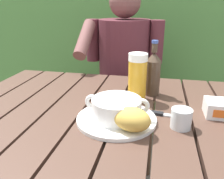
# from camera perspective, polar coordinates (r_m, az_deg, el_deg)

# --- Properties ---
(dining_table) EXTENTS (1.13, 0.82, 0.77)m
(dining_table) POSITION_cam_1_polar(r_m,az_deg,el_deg) (0.91, -2.43, -10.87)
(dining_table) COLOR #483127
(dining_table) RESTS_ON ground_plane
(hedge_backdrop) EXTENTS (3.01, 0.86, 2.50)m
(hedge_backdrop) POSITION_cam_1_polar(r_m,az_deg,el_deg) (2.22, 5.96, 16.73)
(hedge_backdrop) COLOR #467638
(hedge_backdrop) RESTS_ON ground_plane
(chair_near_diner) EXTENTS (0.43, 0.46, 0.97)m
(chair_near_diner) POSITION_cam_1_polar(r_m,az_deg,el_deg) (1.74, 3.60, -1.38)
(chair_near_diner) COLOR brown
(chair_near_diner) RESTS_ON ground_plane
(person_eating) EXTENTS (0.48, 0.47, 1.25)m
(person_eating) POSITION_cam_1_polar(r_m,az_deg,el_deg) (1.48, 2.59, 4.92)
(person_eating) COLOR #54242C
(person_eating) RESTS_ON ground_plane
(serving_plate) EXTENTS (0.26, 0.26, 0.01)m
(serving_plate) POSITION_cam_1_polar(r_m,az_deg,el_deg) (0.77, 1.12, -7.26)
(serving_plate) COLOR white
(serving_plate) RESTS_ON dining_table
(soup_bowl) EXTENTS (0.21, 0.16, 0.07)m
(soup_bowl) POSITION_cam_1_polar(r_m,az_deg,el_deg) (0.75, 1.14, -4.54)
(soup_bowl) COLOR white
(soup_bowl) RESTS_ON serving_plate
(bread_roll) EXTENTS (0.14, 0.12, 0.07)m
(bread_roll) POSITION_cam_1_polar(r_m,az_deg,el_deg) (0.68, 4.95, -7.31)
(bread_roll) COLOR gold
(bread_roll) RESTS_ON serving_plate
(beer_glass) EXTENTS (0.07, 0.07, 0.19)m
(beer_glass) POSITION_cam_1_polar(r_m,az_deg,el_deg) (0.90, 6.31, 3.09)
(beer_glass) COLOR gold
(beer_glass) RESTS_ON dining_table
(beer_bottle) EXTENTS (0.06, 0.06, 0.23)m
(beer_bottle) POSITION_cam_1_polar(r_m,az_deg,el_deg) (0.97, 10.12, 4.08)
(beer_bottle) COLOR #463527
(beer_bottle) RESTS_ON dining_table
(water_glass_small) EXTENTS (0.06, 0.06, 0.06)m
(water_glass_small) POSITION_cam_1_polar(r_m,az_deg,el_deg) (0.75, 16.78, -6.90)
(water_glass_small) COLOR silver
(water_glass_small) RESTS_ON dining_table
(butter_tub) EXTENTS (0.12, 0.09, 0.05)m
(butter_tub) POSITION_cam_1_polar(r_m,az_deg,el_deg) (0.88, 25.94, -4.29)
(butter_tub) COLOR white
(butter_tub) RESTS_ON dining_table
(table_knife) EXTENTS (0.16, 0.03, 0.01)m
(table_knife) POSITION_cam_1_polar(r_m,az_deg,el_deg) (0.82, 12.39, -6.01)
(table_knife) COLOR silver
(table_knife) RESTS_ON dining_table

